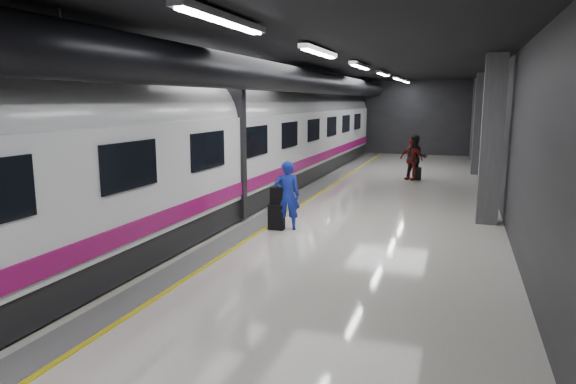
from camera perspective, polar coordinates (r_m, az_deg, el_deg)
The scene contains 9 objects.
ground at distance 13.63m, azimuth 1.99°, elevation -3.85°, with size 40.00×40.00×0.00m, color beige.
platform_hall at distance 14.23m, azimuth 2.08°, elevation 11.11°, with size 10.02×40.02×4.51m.
train at distance 14.55m, azimuth -10.36°, elevation 5.14°, with size 3.05×38.00×4.05m.
traveler_main at distance 13.13m, azimuth -0.10°, elevation -0.38°, with size 0.65×0.43×1.79m, color #1C2BD4.
suitcase_main at distance 13.25m, azimuth -1.29°, elevation -2.79°, with size 0.40×0.25×0.66m, color black.
shoulder_bag at distance 13.15m, azimuth -1.25°, elevation -0.43°, with size 0.33×0.18×0.45m, color black.
traveler_far_a at distance 22.12m, azimuth 14.02°, elevation 3.71°, with size 0.91×0.71×1.88m, color black.
traveler_far_b at distance 22.17m, azimuth 13.53°, elevation 3.60°, with size 1.03×0.43×1.76m, color maroon.
suitcase_far at distance 22.31m, azimuth 14.11°, elevation 2.01°, with size 0.36×0.23×0.53m, color black.
Camera 1 is at (3.77, -12.68, 3.28)m, focal length 32.00 mm.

